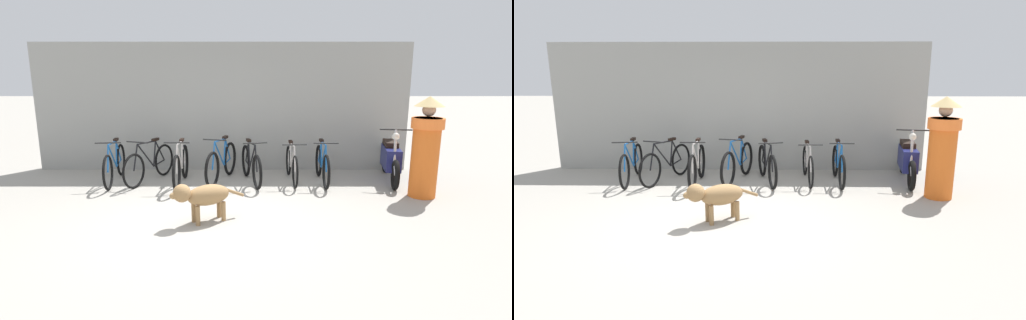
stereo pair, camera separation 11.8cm
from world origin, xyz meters
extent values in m
plane|color=#9E998E|center=(0.00, 0.00, 0.00)|extent=(60.00, 60.00, 0.00)
cube|color=gray|center=(0.00, 3.14, 1.36)|extent=(8.03, 0.20, 2.73)
torus|color=black|center=(-1.96, 1.48, 0.33)|extent=(0.12, 0.66, 0.66)
torus|color=black|center=(-2.08, 2.57, 0.33)|extent=(0.12, 0.66, 0.66)
cylinder|color=#1959A5|center=(-2.01, 1.90, 0.54)|extent=(0.09, 0.54, 0.55)
cylinder|color=#1959A5|center=(-2.04, 2.21, 0.53)|extent=(0.04, 0.14, 0.50)
cylinder|color=#1959A5|center=(-2.01, 1.96, 0.79)|extent=(0.10, 0.63, 0.06)
cylinder|color=#1959A5|center=(-2.06, 2.36, 0.30)|extent=(0.07, 0.41, 0.08)
cylinder|color=#1959A5|center=(-2.07, 2.42, 0.55)|extent=(0.06, 0.32, 0.46)
cylinder|color=#1959A5|center=(-1.97, 1.56, 0.57)|extent=(0.05, 0.19, 0.49)
cube|color=black|center=(-2.05, 2.27, 0.80)|extent=(0.09, 0.19, 0.05)
cylinder|color=black|center=(-1.98, 1.64, 0.85)|extent=(0.46, 0.08, 0.02)
torus|color=black|center=(-1.52, 1.58, 0.33)|extent=(0.26, 0.63, 0.66)
torus|color=black|center=(-1.18, 2.55, 0.33)|extent=(0.26, 0.63, 0.66)
cylinder|color=black|center=(-1.38, 1.96, 0.54)|extent=(0.20, 0.49, 0.54)
cylinder|color=black|center=(-1.29, 2.24, 0.53)|extent=(0.07, 0.13, 0.50)
cylinder|color=black|center=(-1.37, 2.01, 0.79)|extent=(0.22, 0.57, 0.06)
cylinder|color=black|center=(-1.24, 2.37, 0.30)|extent=(0.16, 0.38, 0.08)
cylinder|color=black|center=(-1.22, 2.42, 0.55)|extent=(0.13, 0.30, 0.46)
cylinder|color=black|center=(-1.49, 1.65, 0.57)|extent=(0.09, 0.18, 0.48)
cube|color=black|center=(-1.27, 2.28, 0.80)|extent=(0.13, 0.19, 0.05)
cylinder|color=black|center=(-1.47, 1.73, 0.84)|extent=(0.44, 0.18, 0.02)
torus|color=black|center=(-0.68, 1.34, 0.34)|extent=(0.07, 0.68, 0.68)
torus|color=black|center=(-0.71, 2.34, 0.34)|extent=(0.07, 0.68, 0.68)
cylinder|color=beige|center=(-0.69, 1.73, 0.56)|extent=(0.04, 0.49, 0.56)
cylinder|color=beige|center=(-0.70, 2.01, 0.55)|extent=(0.03, 0.13, 0.52)
cylinder|color=beige|center=(-0.69, 1.78, 0.82)|extent=(0.04, 0.57, 0.06)
cylinder|color=beige|center=(-0.70, 2.15, 0.32)|extent=(0.04, 0.38, 0.08)
cylinder|color=beige|center=(-0.70, 2.20, 0.57)|extent=(0.04, 0.30, 0.48)
cylinder|color=beige|center=(-0.68, 1.42, 0.59)|extent=(0.03, 0.18, 0.50)
cube|color=black|center=(-0.70, 2.06, 0.83)|extent=(0.07, 0.18, 0.05)
cylinder|color=black|center=(-0.69, 1.49, 0.88)|extent=(0.46, 0.04, 0.02)
torus|color=black|center=(-0.07, 1.61, 0.34)|extent=(0.23, 0.68, 0.69)
torus|color=black|center=(0.19, 2.61, 0.34)|extent=(0.23, 0.68, 0.69)
cylinder|color=#1959A5|center=(0.03, 1.99, 0.57)|extent=(0.16, 0.50, 0.57)
cylinder|color=#1959A5|center=(0.10, 2.28, 0.55)|extent=(0.06, 0.13, 0.52)
cylinder|color=#1959A5|center=(0.04, 2.04, 0.83)|extent=(0.18, 0.58, 0.06)
cylinder|color=#1959A5|center=(0.14, 2.42, 0.32)|extent=(0.13, 0.39, 0.08)
cylinder|color=#1959A5|center=(0.15, 2.47, 0.58)|extent=(0.11, 0.31, 0.48)
cylinder|color=#1959A5|center=(-0.05, 1.68, 0.59)|extent=(0.07, 0.18, 0.51)
cube|color=black|center=(0.12, 2.33, 0.84)|extent=(0.11, 0.19, 0.05)
cylinder|color=black|center=(-0.03, 1.76, 0.88)|extent=(0.45, 0.14, 0.02)
torus|color=black|center=(0.75, 1.53, 0.33)|extent=(0.20, 0.65, 0.65)
torus|color=black|center=(0.53, 2.49, 0.33)|extent=(0.20, 0.65, 0.65)
cylinder|color=black|center=(0.67, 1.90, 0.54)|extent=(0.14, 0.48, 0.54)
cylinder|color=black|center=(0.60, 2.18, 0.52)|extent=(0.06, 0.13, 0.49)
cylinder|color=black|center=(0.65, 1.95, 0.78)|extent=(0.16, 0.56, 0.06)
cylinder|color=black|center=(0.57, 2.31, 0.30)|extent=(0.11, 0.37, 0.08)
cylinder|color=black|center=(0.56, 2.36, 0.55)|extent=(0.10, 0.29, 0.45)
cylinder|color=black|center=(0.74, 1.60, 0.56)|extent=(0.07, 0.18, 0.48)
cube|color=black|center=(0.59, 2.23, 0.80)|extent=(0.11, 0.19, 0.05)
cylinder|color=black|center=(0.72, 1.67, 0.84)|extent=(0.45, 0.13, 0.02)
torus|color=black|center=(1.46, 1.60, 0.31)|extent=(0.07, 0.62, 0.61)
torus|color=black|center=(1.42, 2.59, 0.31)|extent=(0.07, 0.62, 0.61)
cylinder|color=beige|center=(1.44, 1.99, 0.51)|extent=(0.05, 0.49, 0.51)
cylinder|color=beige|center=(1.43, 2.27, 0.49)|extent=(0.03, 0.13, 0.47)
cylinder|color=beige|center=(1.44, 2.04, 0.74)|extent=(0.05, 0.57, 0.06)
cylinder|color=beige|center=(1.42, 2.41, 0.28)|extent=(0.04, 0.37, 0.07)
cylinder|color=beige|center=(1.42, 2.46, 0.51)|extent=(0.04, 0.30, 0.43)
cylinder|color=beige|center=(1.46, 1.68, 0.53)|extent=(0.04, 0.18, 0.45)
cube|color=black|center=(1.43, 2.32, 0.75)|extent=(0.08, 0.18, 0.05)
cylinder|color=black|center=(1.45, 1.75, 0.79)|extent=(0.46, 0.04, 0.02)
torus|color=black|center=(2.02, 1.52, 0.32)|extent=(0.06, 0.65, 0.65)
torus|color=black|center=(2.03, 2.49, 0.32)|extent=(0.06, 0.65, 0.65)
cylinder|color=#1959A5|center=(2.02, 1.90, 0.54)|extent=(0.03, 0.48, 0.54)
cylinder|color=#1959A5|center=(2.03, 2.18, 0.52)|extent=(0.03, 0.12, 0.49)
cylinder|color=#1959A5|center=(2.03, 1.95, 0.78)|extent=(0.03, 0.56, 0.06)
cylinder|color=#1959A5|center=(2.03, 2.31, 0.30)|extent=(0.03, 0.37, 0.08)
cylinder|color=#1959A5|center=(2.03, 2.36, 0.54)|extent=(0.03, 0.29, 0.45)
cylinder|color=#1959A5|center=(2.02, 1.60, 0.56)|extent=(0.03, 0.17, 0.48)
cube|color=black|center=(2.03, 2.23, 0.79)|extent=(0.07, 0.18, 0.05)
cylinder|color=black|center=(2.02, 1.67, 0.84)|extent=(0.46, 0.03, 0.02)
torus|color=black|center=(3.28, 1.49, 0.28)|extent=(0.19, 0.57, 0.56)
torus|color=black|center=(3.51, 2.79, 0.28)|extent=(0.19, 0.57, 0.56)
cube|color=navy|center=(3.39, 2.14, 0.47)|extent=(0.44, 0.96, 0.41)
cube|color=black|center=(3.42, 2.30, 0.72)|extent=(0.34, 0.62, 0.10)
cylinder|color=silver|center=(3.32, 1.73, 0.77)|extent=(0.08, 0.15, 0.61)
cylinder|color=silver|center=(3.29, 1.59, 0.37)|extent=(0.08, 0.23, 0.22)
cylinder|color=black|center=(3.33, 1.78, 1.07)|extent=(0.58, 0.13, 0.03)
sphere|color=silver|center=(3.32, 1.75, 0.95)|extent=(0.16, 0.16, 0.14)
ellipsoid|color=#997247|center=(0.05, -0.08, 0.40)|extent=(0.70, 0.57, 0.30)
cylinder|color=#997247|center=(-0.08, -0.25, 0.14)|extent=(0.09, 0.09, 0.29)
cylinder|color=#997247|center=(-0.16, -0.11, 0.14)|extent=(0.09, 0.09, 0.29)
cylinder|color=#997247|center=(0.26, -0.06, 0.14)|extent=(0.09, 0.09, 0.29)
cylinder|color=#997247|center=(0.18, 0.08, 0.14)|extent=(0.09, 0.09, 0.29)
sphere|color=#997247|center=(-0.29, -0.27, 0.48)|extent=(0.35, 0.35, 0.25)
ellipsoid|color=#997247|center=(-0.38, -0.32, 0.46)|extent=(0.17, 0.16, 0.10)
cylinder|color=#997247|center=(0.43, 0.12, 0.37)|extent=(0.26, 0.17, 0.16)
cylinder|color=orange|center=(3.61, 1.10, 0.68)|extent=(0.57, 0.57, 1.37)
cylinder|color=orange|center=(3.61, 1.10, 1.28)|extent=(0.67, 0.67, 0.18)
sphere|color=tan|center=(3.61, 1.10, 1.50)|extent=(0.27, 0.27, 0.22)
cone|color=tan|center=(3.61, 1.10, 1.64)|extent=(0.61, 0.61, 0.17)
camera|label=1|loc=(0.74, -5.54, 2.12)|focal=28.00mm
camera|label=2|loc=(0.85, -5.54, 2.12)|focal=28.00mm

